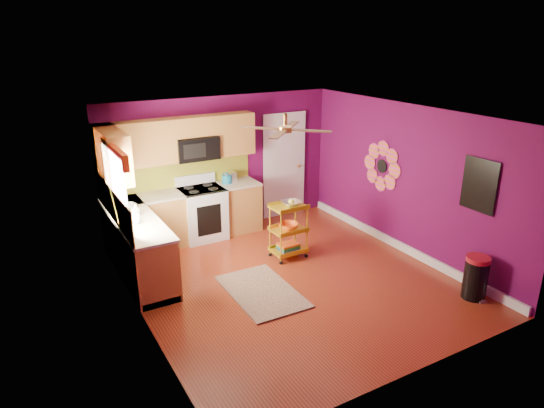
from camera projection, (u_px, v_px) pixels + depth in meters
ground at (291, 279)px, 7.41m from camera, size 5.00×5.00×0.00m
room_envelope at (294, 177)px, 6.88m from camera, size 4.54×5.04×2.52m
lower_cabinets at (166, 230)px, 8.13m from camera, size 2.81×2.31×0.94m
electric_range at (202, 213)px, 8.77m from camera, size 0.76×0.66×1.13m
upper_cabinetry at (159, 146)px, 8.01m from camera, size 2.80×2.30×1.26m
left_window at (115, 173)px, 6.66m from camera, size 0.08×1.35×1.08m
panel_door at (284, 166)px, 9.72m from camera, size 0.95×0.11×2.15m
right_wall_art at (422, 174)px, 7.69m from camera, size 0.04×2.74×1.04m
ceiling_fan at (285, 129)px, 6.81m from camera, size 1.01×1.01×0.26m
shag_rug at (262, 291)px, 7.05m from camera, size 0.92×1.47×0.02m
rolling_cart at (289, 228)px, 7.98m from camera, size 0.57×0.42×1.02m
trash_can at (476, 277)px, 6.81m from camera, size 0.39×0.40×0.63m
teal_kettle at (227, 179)px, 8.90m from camera, size 0.18×0.18×0.21m
toaster at (230, 177)px, 8.97m from camera, size 0.22×0.15×0.18m
soap_bottle_a at (136, 216)px, 7.07m from camera, size 0.09×0.09×0.20m
soap_bottle_b at (136, 209)px, 7.34m from camera, size 0.15×0.15×0.19m
counter_dish at (128, 206)px, 7.67m from camera, size 0.23×0.23×0.06m
counter_cup at (136, 220)px, 7.05m from camera, size 0.13×0.13×0.11m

